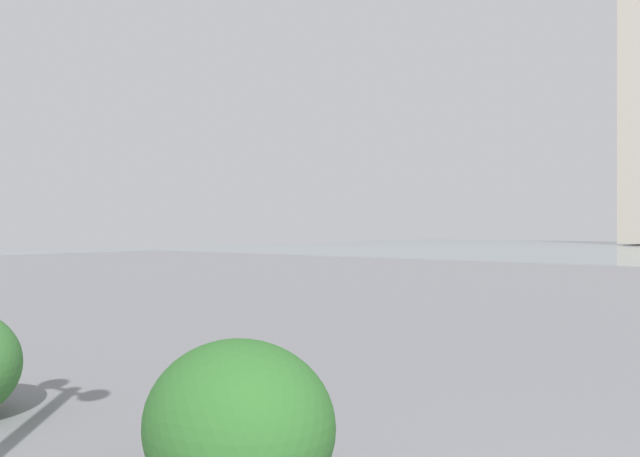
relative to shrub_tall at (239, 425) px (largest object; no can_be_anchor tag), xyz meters
The scene contains 1 object.
shrub_tall is the anchor object (origin of this frame).
Camera 1 is at (0.22, 1.67, 1.54)m, focal length 36.53 mm.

